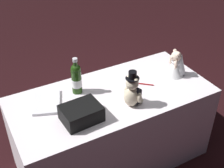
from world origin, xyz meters
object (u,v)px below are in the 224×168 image
object	(u,v)px
teddy_bear_bride	(177,65)
signing_pen	(147,84)
gift_case_black	(81,113)
guestbook	(47,102)
champagne_bottle	(76,78)
teddy_bear_groom	(133,92)

from	to	relation	value
teddy_bear_bride	signing_pen	distance (m)	0.32
gift_case_black	teddy_bear_bride	bearing A→B (deg)	-171.08
teddy_bear_bride	gift_case_black	bearing A→B (deg)	8.92
signing_pen	guestbook	xyz separation A→B (m)	(0.80, -0.16, 0.01)
champagne_bottle	gift_case_black	size ratio (longest dim) A/B	1.09
gift_case_black	guestbook	bearing A→B (deg)	-62.47
teddy_bear_groom	signing_pen	size ratio (longest dim) A/B	2.88
champagne_bottle	gift_case_black	xyz separation A→B (m)	(0.11, 0.32, -0.07)
teddy_bear_bride	signing_pen	size ratio (longest dim) A/B	2.31
signing_pen	teddy_bear_groom	bearing A→B (deg)	33.27
teddy_bear_groom	gift_case_black	size ratio (longest dim) A/B	1.05
teddy_bear_bride	champagne_bottle	bearing A→B (deg)	-11.62
teddy_bear_groom	teddy_bear_bride	size ratio (longest dim) A/B	1.25
teddy_bear_bride	gift_case_black	size ratio (longest dim) A/B	0.84
teddy_bear_groom	guestbook	bearing A→B (deg)	-29.83
champagne_bottle	teddy_bear_bride	bearing A→B (deg)	168.38
signing_pen	gift_case_black	bearing A→B (deg)	12.01
teddy_bear_bride	guestbook	size ratio (longest dim) A/B	0.82
teddy_bear_groom	guestbook	xyz separation A→B (m)	(0.56, -0.32, -0.10)
teddy_bear_groom	champagne_bottle	distance (m)	0.46
teddy_bear_groom	guestbook	size ratio (longest dim) A/B	1.02
signing_pen	guestbook	distance (m)	0.82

